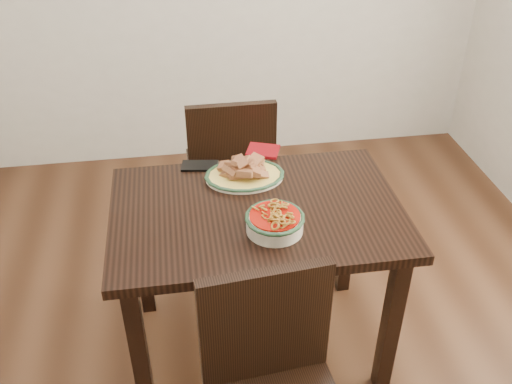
{
  "coord_description": "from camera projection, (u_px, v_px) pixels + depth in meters",
  "views": [
    {
      "loc": [
        -0.22,
        -1.72,
        2.01
      ],
      "look_at": [
        0.04,
        0.03,
        0.81
      ],
      "focal_mm": 40.0,
      "sensor_mm": 36.0,
      "label": 1
    }
  ],
  "objects": [
    {
      "name": "fish_plate",
      "position": [
        245.0,
        169.0,
        2.3
      ],
      "size": [
        0.32,
        0.25,
        0.11
      ],
      "color": "#EAE2C6",
      "rests_on": "dining_table"
    },
    {
      "name": "smartphone",
      "position": [
        200.0,
        166.0,
        2.39
      ],
      "size": [
        0.16,
        0.1,
        0.01
      ],
      "primitive_type": "cube",
      "rotation": [
        0.0,
        0.0,
        -0.14
      ],
      "color": "black",
      "rests_on": "dining_table"
    },
    {
      "name": "chair_far",
      "position": [
        230.0,
        166.0,
        2.88
      ],
      "size": [
        0.42,
        0.42,
        0.89
      ],
      "rotation": [
        0.0,
        0.0,
        3.15
      ],
      "color": "black",
      "rests_on": "ground"
    },
    {
      "name": "dining_table",
      "position": [
        257.0,
        231.0,
        2.21
      ],
      "size": [
        1.1,
        0.73,
        0.75
      ],
      "color": "black",
      "rests_on": "ground"
    },
    {
      "name": "napkin",
      "position": [
        263.0,
        151.0,
        2.5
      ],
      "size": [
        0.17,
        0.15,
        0.01
      ],
      "primitive_type": "cube",
      "rotation": [
        0.0,
        0.0,
        -0.35
      ],
      "color": "maroon",
      "rests_on": "dining_table"
    },
    {
      "name": "noodle_bowl",
      "position": [
        275.0,
        220.0,
        2.02
      ],
      "size": [
        0.21,
        0.21,
        0.08
      ],
      "color": "beige",
      "rests_on": "dining_table"
    },
    {
      "name": "floor",
      "position": [
        247.0,
        345.0,
        2.56
      ],
      "size": [
        3.5,
        3.5,
        0.0
      ],
      "primitive_type": "plane",
      "color": "#3A2012",
      "rests_on": "ground"
    }
  ]
}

